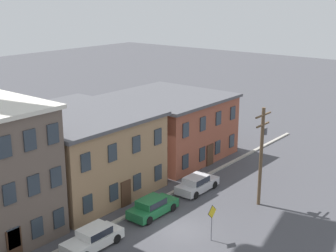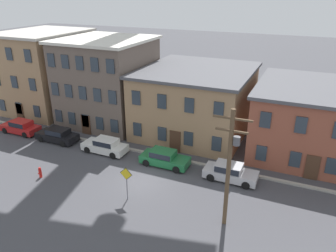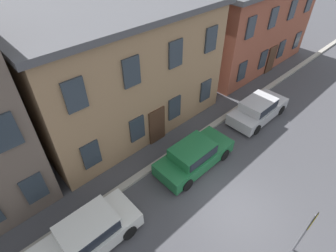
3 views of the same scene
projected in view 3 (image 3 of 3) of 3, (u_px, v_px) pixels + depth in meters
name	position (u px, v px, depth m)	size (l,w,h in m)	color
ground_plane	(236.00, 210.00, 11.96)	(200.00, 200.00, 0.00)	#424247
kerb_strip	(169.00, 156.00, 14.42)	(56.00, 0.36, 0.16)	#9E998E
apartment_far	(94.00, 53.00, 16.62)	(11.43, 12.36, 6.95)	#9E7A56
apartment_annex	(219.00, 15.00, 22.96)	(11.61, 11.65, 6.52)	brown
car_white	(87.00, 234.00, 10.27)	(4.40, 1.92, 1.43)	silver
car_green	(194.00, 155.00, 13.55)	(4.40, 1.92, 1.43)	#1E6638
car_silver	(258.00, 108.00, 16.66)	(4.40, 1.92, 1.43)	#B7B7BC
caution_sign	(309.00, 227.00, 9.36)	(1.02, 0.08, 2.73)	slate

